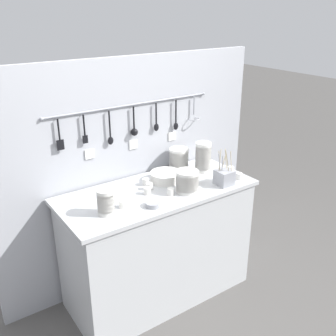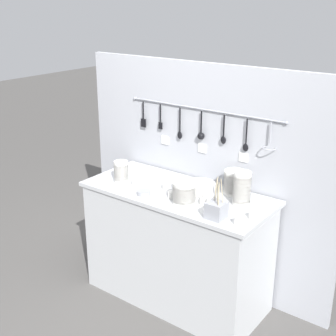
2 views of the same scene
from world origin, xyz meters
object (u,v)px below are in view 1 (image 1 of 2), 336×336
Objects in this scene: cup_centre at (171,192)px; cup_by_caddy at (231,170)px; steel_mixing_bowl at (153,204)px; cup_edge_near at (149,186)px; cutlery_caddy at (224,177)px; cup_back_right at (239,176)px; bowl_stack_tall_left at (106,202)px; plate_stack at (165,177)px; bowl_stack_nested_right at (203,157)px; bowl_stack_short_front at (179,159)px; cup_back_left at (147,191)px; cup_front_left at (146,182)px; bowl_stack_wide_centre at (187,181)px; cup_beside_plates at (123,204)px; cup_front_right at (195,181)px.

cup_by_caddy is (0.62, 0.05, 0.00)m from cup_centre.
cup_edge_near is (0.12, 0.23, 0.01)m from steel_mixing_bowl.
cutlery_caddy is 0.16m from cup_back_right.
bowl_stack_tall_left is 0.73× the size of plate_stack.
bowl_stack_nested_right reaches higher than bowl_stack_tall_left.
plate_stack reaches higher than cup_centre.
cup_by_caddy is at bearing -17.66° from plate_stack.
cup_back_left is at bearing -152.29° from bowl_stack_short_front.
bowl_stack_nested_right is 4.76× the size of cup_back_left.
plate_stack is 0.44m from cutlery_caddy.
steel_mixing_bowl is at bearing -171.41° from cup_by_caddy.
cup_front_left is (-0.38, -0.10, -0.06)m from bowl_stack_short_front.
steel_mixing_bowl is (-0.32, -0.05, -0.06)m from bowl_stack_wide_centre.
cup_front_left is at bearing 27.28° from bowl_stack_tall_left.
steel_mixing_bowl is at bearing -136.08° from plate_stack.
cup_beside_plates is 0.37m from cup_front_left.
cup_by_caddy is at bearing 1.35° from cup_beside_plates.
cutlery_caddy is 5.39× the size of cup_beside_plates.
cup_beside_plates is at bearing -179.00° from cup_front_right.
bowl_stack_wide_centre is 3.20× the size of cup_edge_near.
cutlery_caddy is at bearing -33.58° from cup_front_left.
cup_front_right is (0.74, 0.02, -0.06)m from bowl_stack_tall_left.
cup_beside_plates and cup_back_right have the same top height.
cup_centre is at bearing -115.54° from plate_stack.
cup_back_right is at bearing -106.00° from cup_by_caddy.
bowl_stack_short_front is at bearing 134.01° from bowl_stack_nested_right.
cup_front_left is (-0.49, 0.32, -0.03)m from cutlery_caddy.
cup_beside_plates is (-0.50, 0.05, -0.05)m from bowl_stack_wide_centre.
cup_centre is at bearing -1.60° from bowl_stack_tall_left.
steel_mixing_bowl is 0.83m from cup_by_caddy.
bowl_stack_tall_left is 0.63m from plate_stack.
plate_stack is at bearing -149.99° from bowl_stack_short_front.
plate_stack is 0.26m from cup_back_left.
bowl_stack_nested_right is 0.36m from plate_stack.
bowl_stack_wide_centre is at bearing -152.79° from cup_front_right.
bowl_stack_tall_left is 3.34× the size of cup_by_caddy.
bowl_stack_short_front reaches higher than cup_edge_near.
cup_front_left is (0.07, 0.13, 0.00)m from cup_back_left.
cup_edge_near and cup_front_left have the same top height.
cup_front_right is at bearing 160.84° from cup_back_right.
cup_back_left is (0.37, 0.09, -0.06)m from bowl_stack_tall_left.
bowl_stack_short_front is 3.51× the size of cup_beside_plates.
cup_back_left and cup_by_caddy have the same top height.
cup_front_left is at bearing 146.83° from cup_front_right.
cup_back_right is (0.13, -0.28, -0.10)m from bowl_stack_nested_right.
steel_mixing_bowl is 0.46m from cup_front_right.
cup_back_left is (0.07, 0.18, 0.01)m from steel_mixing_bowl.
bowl_stack_nested_right is at bearing 11.13° from bowl_stack_tall_left.
cup_beside_plates is 0.25m from cup_back_left.
cup_front_right is 1.00× the size of cup_back_right.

